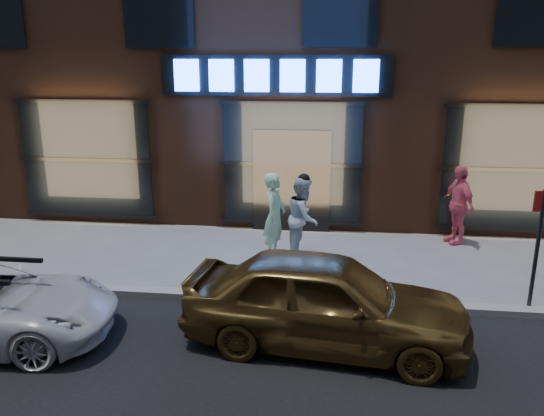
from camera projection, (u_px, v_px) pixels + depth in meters
The scene contains 8 objects.
ground at pixel (272, 302), 8.96m from camera, with size 90.00×90.00×0.00m, color slate.
curb at pixel (272, 299), 8.95m from camera, with size 60.00×0.25×0.12m, color gray.
storefront_building at pixel (305, 15), 15.18m from camera, with size 30.20×8.28×10.30m.
man_bowtie at pixel (275, 216), 10.76m from camera, with size 0.65×0.42×1.77m, color #B0E8C1.
man_cap at pixel (303, 217), 10.81m from camera, with size 0.82×0.64×1.69m, color white.
passerby at pixel (458, 205), 11.63m from camera, with size 1.03×0.43×1.76m, color #F2637D.
gold_sedan at pixel (325, 300), 7.48m from camera, with size 1.61×4.01×1.37m, color brown.
sign_post at pixel (538, 240), 8.28m from camera, with size 0.33×0.10×2.06m.
Camera 1 is at (0.97, -8.13, 3.99)m, focal length 35.00 mm.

